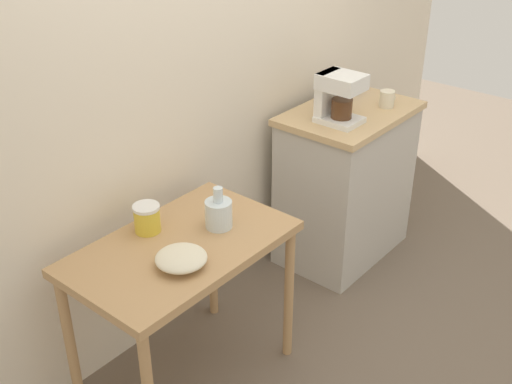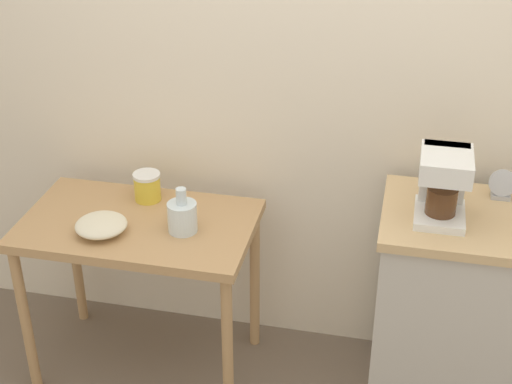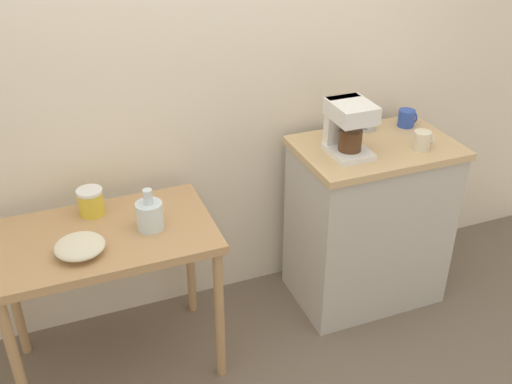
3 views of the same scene
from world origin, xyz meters
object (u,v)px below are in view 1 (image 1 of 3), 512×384
at_px(canister_enamel, 147,218).
at_px(table_clock, 331,93).
at_px(mug_small_cream, 387,99).
at_px(bowl_stoneware, 181,258).
at_px(coffee_maker, 337,96).
at_px(glass_carafe_vase, 219,213).
at_px(mug_blue, 355,85).

height_order(canister_enamel, table_clock, table_clock).
distance_m(mug_small_cream, table_clock, 0.31).
bearing_deg(canister_enamel, bowl_stoneware, -106.76).
height_order(bowl_stoneware, coffee_maker, coffee_maker).
bearing_deg(glass_carafe_vase, mug_small_cream, -1.76).
xyz_separation_m(glass_carafe_vase, table_clock, (1.19, 0.24, 0.15)).
distance_m(canister_enamel, mug_blue, 1.64).
xyz_separation_m(coffee_maker, mug_small_cream, (0.36, -0.10, -0.10)).
height_order(mug_small_cream, table_clock, table_clock).
distance_m(bowl_stoneware, mug_blue, 1.75).
xyz_separation_m(canister_enamel, table_clock, (1.41, 0.03, 0.15)).
distance_m(coffee_maker, mug_blue, 0.48).
bearing_deg(canister_enamel, mug_blue, 0.48).
bearing_deg(mug_blue, glass_carafe_vase, -171.13).
height_order(glass_carafe_vase, canister_enamel, glass_carafe_vase).
xyz_separation_m(coffee_maker, table_clock, (0.23, 0.18, -0.09)).
relative_size(bowl_stoneware, glass_carafe_vase, 1.08).
bearing_deg(canister_enamel, table_clock, 1.41).
height_order(glass_carafe_vase, mug_blue, mug_blue).
distance_m(coffee_maker, table_clock, 0.31).
relative_size(glass_carafe_vase, canister_enamel, 1.53).
height_order(mug_blue, mug_small_cream, mug_small_cream).
height_order(coffee_maker, mug_blue, coffee_maker).
relative_size(coffee_maker, table_clock, 2.25).
height_order(bowl_stoneware, mug_blue, mug_blue).
distance_m(mug_blue, mug_small_cream, 0.28).
distance_m(canister_enamel, mug_small_cream, 1.57).
bearing_deg(table_clock, bowl_stoneware, -167.75).
relative_size(bowl_stoneware, mug_small_cream, 2.22).
height_order(coffee_maker, table_clock, coffee_maker).
xyz_separation_m(mug_blue, table_clock, (-0.22, 0.02, 0.01)).
height_order(bowl_stoneware, table_clock, table_clock).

